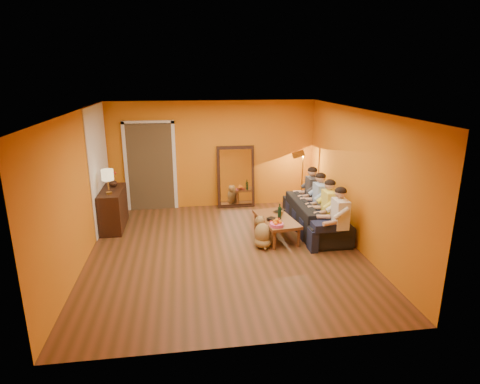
{
  "coord_description": "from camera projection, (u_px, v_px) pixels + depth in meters",
  "views": [
    {
      "loc": [
        -0.71,
        -6.87,
        3.21
      ],
      "look_at": [
        0.35,
        0.5,
        1.0
      ],
      "focal_mm": 30.0,
      "sensor_mm": 36.0,
      "label": 1
    }
  ],
  "objects": [
    {
      "name": "person_far_right",
      "position": [
        312.0,
        193.0,
        9.03
      ],
      "size": [
        0.7,
        0.44,
        1.22
      ],
      "primitive_type": null,
      "color": "#35353A",
      "rests_on": "sofa"
    },
    {
      "name": "door_header",
      "position": [
        148.0,
        122.0,
        9.29
      ],
      "size": [
        1.22,
        0.06,
        0.08
      ],
      "primitive_type": "cube",
      "color": "white",
      "rests_on": "wall_back"
    },
    {
      "name": "room_shell",
      "position": [
        223.0,
        179.0,
        7.51
      ],
      "size": [
        5.0,
        5.5,
        2.6
      ],
      "color": "brown",
      "rests_on": "ground"
    },
    {
      "name": "book_mid",
      "position": [
        270.0,
        220.0,
        7.84
      ],
      "size": [
        0.25,
        0.3,
        0.02
      ],
      "primitive_type": "imported",
      "rotation": [
        0.0,
        0.0,
        -0.28
      ],
      "color": "#A12512",
      "rests_on": "book_lower"
    },
    {
      "name": "laptop",
      "position": [
        281.0,
        211.0,
        8.4
      ],
      "size": [
        0.35,
        0.33,
        0.02
      ],
      "primitive_type": "imported",
      "rotation": [
        0.0,
        0.0,
        0.65
      ],
      "color": "black",
      "rests_on": "coffee_table"
    },
    {
      "name": "fruit_bowl",
      "position": [
        277.0,
        222.0,
        7.59
      ],
      "size": [
        0.26,
        0.26,
        0.16
      ],
      "primitive_type": null,
      "color": "#EA5296",
      "rests_on": "coffee_table"
    },
    {
      "name": "person_mid_left",
      "position": [
        329.0,
        209.0,
        7.98
      ],
      "size": [
        0.7,
        0.44,
        1.22
      ],
      "primitive_type": null,
      "color": "#EAE14E",
      "rests_on": "sofa"
    },
    {
      "name": "book_lower",
      "position": [
        270.0,
        221.0,
        7.83
      ],
      "size": [
        0.24,
        0.27,
        0.02
      ],
      "primitive_type": "imported",
      "rotation": [
        0.0,
        0.0,
        0.5
      ],
      "color": "#321D10",
      "rests_on": "coffee_table"
    },
    {
      "name": "person_mid_right",
      "position": [
        320.0,
        201.0,
        8.5
      ],
      "size": [
        0.7,
        0.44,
        1.22
      ],
      "primitive_type": null,
      "color": "#96B8E8",
      "rests_on": "sofa"
    },
    {
      "name": "door_jamb_left",
      "position": [
        126.0,
        168.0,
        9.52
      ],
      "size": [
        0.08,
        0.06,
        2.2
      ],
      "primitive_type": "cube",
      "color": "white",
      "rests_on": "wall_back"
    },
    {
      "name": "dog",
      "position": [
        263.0,
        232.0,
        7.67
      ],
      "size": [
        0.42,
        0.56,
        0.6
      ],
      "primitive_type": null,
      "rotation": [
        0.0,
        0.0,
        -0.19
      ],
      "color": "olive",
      "rests_on": "floor"
    },
    {
      "name": "tumbler",
      "position": [
        281.0,
        213.0,
        8.17
      ],
      "size": [
        0.12,
        0.12,
        0.1
      ],
      "primitive_type": "imported",
      "rotation": [
        0.0,
        0.0,
        -0.16
      ],
      "color": "#B27F3F",
      "rests_on": "coffee_table"
    },
    {
      "name": "person_far_left",
      "position": [
        340.0,
        219.0,
        7.46
      ],
      "size": [
        0.7,
        0.44,
        1.22
      ],
      "primitive_type": null,
      "color": "beige",
      "rests_on": "sofa"
    },
    {
      "name": "flowers",
      "position": [
        112.0,
        172.0,
        8.6
      ],
      "size": [
        0.17,
        0.17,
        0.42
      ],
      "primitive_type": null,
      "color": "#A12512",
      "rests_on": "vase"
    },
    {
      "name": "door_jamb_right",
      "position": [
        175.0,
        166.0,
        9.68
      ],
      "size": [
        0.08,
        0.06,
        2.2
      ],
      "primitive_type": "cube",
      "color": "white",
      "rests_on": "wall_back"
    },
    {
      "name": "vase",
      "position": [
        113.0,
        182.0,
        8.66
      ],
      "size": [
        0.18,
        0.18,
        0.19
      ],
      "primitive_type": "imported",
      "color": "#321D10",
      "rests_on": "sideboard"
    },
    {
      "name": "sofa",
      "position": [
        315.0,
        215.0,
        8.47
      ],
      "size": [
        2.2,
        0.86,
        0.64
      ],
      "primitive_type": "imported",
      "rotation": [
        0.0,
        0.0,
        1.57
      ],
      "color": "black",
      "rests_on": "floor"
    },
    {
      "name": "table_lamp",
      "position": [
        108.0,
        182.0,
        8.1
      ],
      "size": [
        0.24,
        0.24,
        0.51
      ],
      "primitive_type": null,
      "color": "beige",
      "rests_on": "sideboard"
    },
    {
      "name": "white_accent",
      "position": [
        99.0,
        167.0,
        8.48
      ],
      "size": [
        0.02,
        1.9,
        2.58
      ],
      "primitive_type": "cube",
      "color": "white",
      "rests_on": "wall_left"
    },
    {
      "name": "wine_bottle",
      "position": [
        280.0,
        211.0,
        7.97
      ],
      "size": [
        0.07,
        0.07,
        0.31
      ],
      "primitive_type": "cylinder",
      "color": "black",
      "rests_on": "coffee_table"
    },
    {
      "name": "coffee_table",
      "position": [
        276.0,
        228.0,
        8.11
      ],
      "size": [
        0.79,
        1.3,
        0.42
      ],
      "primitive_type": null,
      "rotation": [
        0.0,
        0.0,
        0.14
      ],
      "color": "brown",
      "rests_on": "floor"
    },
    {
      "name": "floor_lamp",
      "position": [
        302.0,
        181.0,
        9.65
      ],
      "size": [
        0.35,
        0.31,
        1.44
      ],
      "primitive_type": null,
      "rotation": [
        0.0,
        0.0,
        -0.26
      ],
      "color": "gold",
      "rests_on": "floor"
    },
    {
      "name": "doorway_recess",
      "position": [
        151.0,
        166.0,
        9.71
      ],
      "size": [
        1.06,
        0.3,
        2.1
      ],
      "primitive_type": "cube",
      "color": "#3F2D19",
      "rests_on": "floor"
    },
    {
      "name": "book_upper",
      "position": [
        270.0,
        220.0,
        7.81
      ],
      "size": [
        0.25,
        0.26,
        0.02
      ],
      "primitive_type": "imported",
      "rotation": [
        0.0,
        0.0,
        0.62
      ],
      "color": "black",
      "rests_on": "book_mid"
    },
    {
      "name": "mirror_frame",
      "position": [
        236.0,
        177.0,
        9.88
      ],
      "size": [
        0.92,
        0.27,
        1.51
      ],
      "primitive_type": "cube",
      "rotation": [
        -0.14,
        0.0,
        0.0
      ],
      "color": "#321D10",
      "rests_on": "floor"
    },
    {
      "name": "sideboard",
      "position": [
        113.0,
        209.0,
        8.57
      ],
      "size": [
        0.44,
        1.18,
        0.85
      ],
      "primitive_type": "cube",
      "color": "#321D10",
      "rests_on": "floor"
    },
    {
      "name": "mirror_glass",
      "position": [
        236.0,
        177.0,
        9.85
      ],
      "size": [
        0.78,
        0.21,
        1.35
      ],
      "primitive_type": "cube",
      "rotation": [
        -0.14,
        0.0,
        0.0
      ],
      "color": "white",
      "rests_on": "mirror_frame"
    }
  ]
}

